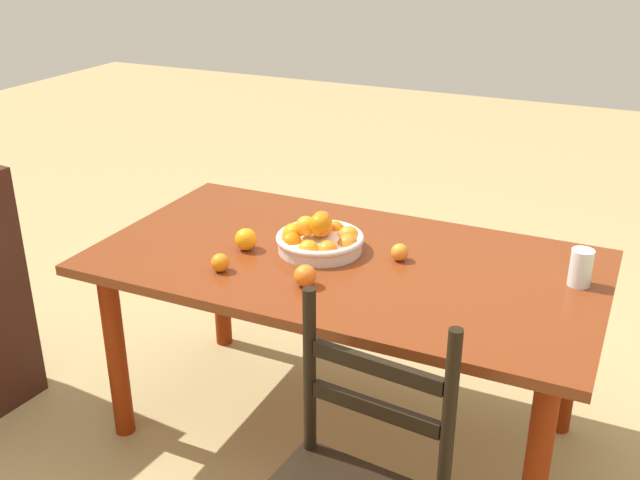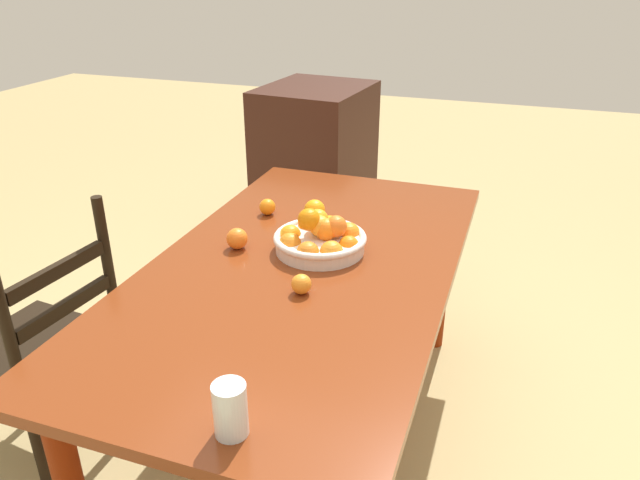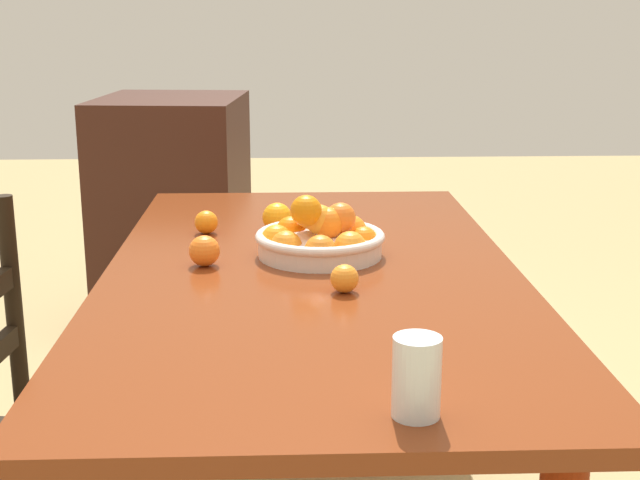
{
  "view_description": "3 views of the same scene",
  "coord_description": "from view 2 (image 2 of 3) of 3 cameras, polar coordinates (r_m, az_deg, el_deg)",
  "views": [
    {
      "loc": [
        -0.91,
        2.17,
        1.83
      ],
      "look_at": [
        0.11,
        -0.02,
        0.77
      ],
      "focal_mm": 41.77,
      "sensor_mm": 36.0,
      "label": 1
    },
    {
      "loc": [
        -1.62,
        -0.62,
        1.65
      ],
      "look_at": [
        0.11,
        -0.02,
        0.77
      ],
      "focal_mm": 33.85,
      "sensor_mm": 36.0,
      "label": 2
    },
    {
      "loc": [
        -1.95,
        0.06,
        1.32
      ],
      "look_at": [
        0.11,
        -0.02,
        0.77
      ],
      "focal_mm": 49.47,
      "sensor_mm": 36.0,
      "label": 3
    }
  ],
  "objects": [
    {
      "name": "orange_loose_2",
      "position": [
        2.07,
        -7.84,
        0.14
      ],
      "size": [
        0.07,
        0.07,
        0.07
      ],
      "primitive_type": "sphere",
      "color": "orange",
      "rests_on": "dining_table"
    },
    {
      "name": "orange_loose_0",
      "position": [
        1.78,
        -1.78,
        -4.19
      ],
      "size": [
        0.06,
        0.06,
        0.06
      ],
      "primitive_type": "sphere",
      "color": "orange",
      "rests_on": "dining_table"
    },
    {
      "name": "orange_loose_3",
      "position": [
        2.33,
        -4.99,
        3.14
      ],
      "size": [
        0.06,
        0.06,
        0.06
      ],
      "primitive_type": "sphere",
      "color": "orange",
      "rests_on": "dining_table"
    },
    {
      "name": "orange_loose_1",
      "position": [
        2.27,
        -0.52,
        2.85
      ],
      "size": [
        0.08,
        0.08,
        0.08
      ],
      "primitive_type": "sphere",
      "color": "orange",
      "rests_on": "dining_table"
    },
    {
      "name": "ground_plane",
      "position": [
        2.39,
        -1.45,
        -18.02
      ],
      "size": [
        12.0,
        12.0,
        0.0
      ],
      "primitive_type": "plane",
      "color": "tan"
    },
    {
      "name": "dining_table",
      "position": [
        2.01,
        -1.65,
        -4.6
      ],
      "size": [
        1.75,
        0.95,
        0.73
      ],
      "color": "maroon",
      "rests_on": "ground"
    },
    {
      "name": "drinking_glass",
      "position": [
        1.3,
        -8.48,
        -15.58
      ],
      "size": [
        0.07,
        0.07,
        0.12
      ],
      "primitive_type": "cylinder",
      "color": "silver",
      "rests_on": "dining_table"
    },
    {
      "name": "cabinet",
      "position": [
        3.6,
        -0.43,
        6.67
      ],
      "size": [
        0.69,
        0.61,
        0.98
      ],
      "primitive_type": "cube",
      "rotation": [
        0.0,
        0.0,
        -0.09
      ],
      "color": "#351911",
      "rests_on": "ground"
    },
    {
      "name": "chair_near_window",
      "position": [
        2.27,
        -24.85,
        -9.46
      ],
      "size": [
        0.5,
        0.5,
        0.95
      ],
      "rotation": [
        0.0,
        0.0,
        3.04
      ],
      "color": "black",
      "rests_on": "ground"
    },
    {
      "name": "fruit_bowl",
      "position": [
        2.03,
        0.02,
        0.18
      ],
      "size": [
        0.31,
        0.31,
        0.15
      ],
      "color": "silver",
      "rests_on": "dining_table"
    }
  ]
}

